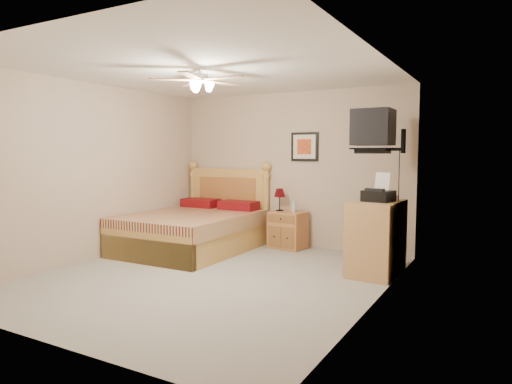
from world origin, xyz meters
The scene contains 17 objects.
floor centered at (0.00, 0.00, 0.00)m, with size 4.50×4.50×0.00m, color gray.
ceiling centered at (0.00, 0.00, 2.50)m, with size 4.00×4.50×0.04m, color white.
wall_back centered at (0.00, 2.25, 1.25)m, with size 4.00×0.04×2.50m, color tan.
wall_front centered at (0.00, -2.25, 1.25)m, with size 4.00×0.04×2.50m, color tan.
wall_left centered at (-2.00, 0.00, 1.25)m, with size 0.04×4.50×2.50m, color tan.
wall_right centered at (2.00, 0.00, 1.25)m, with size 0.04×4.50×2.50m, color tan.
bed centered at (-1.15, 1.12, 0.69)m, with size 1.63×2.14×1.39m, color #C49243, non-canonical shape.
nightstand centered at (0.09, 2.00, 0.29)m, with size 0.54×0.41×0.59m, color #B46D3B.
table_lamp centered at (-0.07, 2.04, 0.77)m, with size 0.20×0.20×0.36m, color #4E070D, non-canonical shape.
lotion_bottle centered at (0.20, 1.99, 0.69)m, with size 0.08×0.08×0.21m, color silver.
framed_picture centered at (0.27, 2.23, 1.62)m, with size 0.46×0.04×0.46m, color black.
dresser centered at (1.73, 1.11, 0.47)m, with size 0.55×0.79×0.93m, color #B8824B.
fax_machine centered at (1.76, 1.05, 1.11)m, with size 0.33×0.35×0.35m, color black, non-canonical shape.
magazine_lower centered at (1.69, 1.41, 0.94)m, with size 0.19×0.26×0.02m, color #AAA189.
magazine_upper centered at (1.72, 1.41, 0.97)m, with size 0.18×0.25×0.02m, color tan.
wall_tv centered at (1.75, 1.34, 1.81)m, with size 0.56×0.46×0.58m, color black, non-canonical shape.
ceiling_fan centered at (0.00, -0.20, 2.36)m, with size 1.14×1.14×0.28m, color white, non-canonical shape.
Camera 1 is at (3.17, -4.52, 1.53)m, focal length 32.00 mm.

